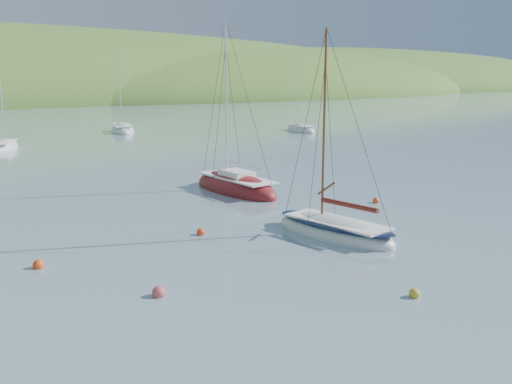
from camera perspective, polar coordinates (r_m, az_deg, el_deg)
ground at (r=21.46m, az=9.11°, el=-8.97°), size 700.00×700.00×0.00m
daysailer_white at (r=27.35m, az=7.87°, el=-3.85°), size 3.42×6.97×10.27m
sloop_red at (r=37.17m, az=-2.06°, el=0.40°), size 3.15×8.10×11.79m
distant_sloop_a at (r=63.01m, az=-23.89°, el=4.05°), size 4.80×6.98×9.43m
distant_sloop_b at (r=77.02m, az=-13.20°, el=5.99°), size 4.85×8.35×11.25m
distant_sloop_d at (r=76.35m, az=4.51°, el=6.21°), size 4.23×7.47×10.09m
mooring_buoys at (r=24.07m, az=-3.77°, el=-6.22°), size 19.96×11.51×0.48m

